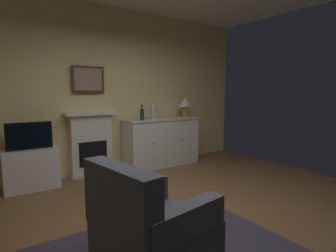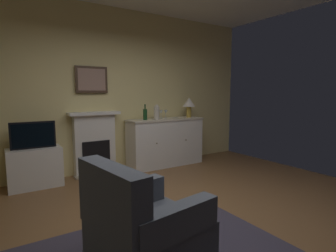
# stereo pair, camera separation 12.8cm
# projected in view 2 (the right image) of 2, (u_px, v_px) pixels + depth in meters

# --- Properties ---
(ground_plane) EXTENTS (6.07, 4.97, 0.10)m
(ground_plane) POSITION_uv_depth(u_px,v_px,m) (190.00, 225.00, 3.01)
(ground_plane) COLOR brown
(ground_plane) RESTS_ON ground
(wall_rear) EXTENTS (6.07, 0.06, 2.93)m
(wall_rear) POSITION_uv_depth(u_px,v_px,m) (109.00, 91.00, 4.88)
(wall_rear) COLOR #EAD68C
(wall_rear) RESTS_ON ground_plane
(fireplace_unit) EXTENTS (0.87, 0.30, 1.10)m
(fireplace_unit) POSITION_uv_depth(u_px,v_px,m) (95.00, 143.00, 4.70)
(fireplace_unit) COLOR white
(fireplace_unit) RESTS_ON ground_plane
(framed_picture) EXTENTS (0.55, 0.04, 0.45)m
(framed_picture) POSITION_uv_depth(u_px,v_px,m) (92.00, 80.00, 4.61)
(framed_picture) COLOR #473323
(sideboard_cabinet) EXTENTS (1.53, 0.49, 0.93)m
(sideboard_cabinet) POSITION_uv_depth(u_px,v_px,m) (165.00, 142.00, 5.29)
(sideboard_cabinet) COLOR white
(sideboard_cabinet) RESTS_ON ground_plane
(table_lamp) EXTENTS (0.26, 0.26, 0.40)m
(table_lamp) POSITION_uv_depth(u_px,v_px,m) (189.00, 104.00, 5.50)
(table_lamp) COLOR #B79338
(table_lamp) RESTS_ON sideboard_cabinet
(wine_bottle) EXTENTS (0.08, 0.08, 0.29)m
(wine_bottle) POSITION_uv_depth(u_px,v_px,m) (145.00, 114.00, 4.96)
(wine_bottle) COLOR #193F1E
(wine_bottle) RESTS_ON sideboard_cabinet
(wine_glass_left) EXTENTS (0.07, 0.07, 0.16)m
(wine_glass_left) POSITION_uv_depth(u_px,v_px,m) (161.00, 112.00, 5.21)
(wine_glass_left) COLOR silver
(wine_glass_left) RESTS_ON sideboard_cabinet
(wine_glass_center) EXTENTS (0.07, 0.07, 0.16)m
(wine_glass_center) POSITION_uv_depth(u_px,v_px,m) (166.00, 112.00, 5.27)
(wine_glass_center) COLOR silver
(wine_glass_center) RESTS_ON sideboard_cabinet
(vase_decorative) EXTENTS (0.11, 0.11, 0.28)m
(vase_decorative) POSITION_uv_depth(u_px,v_px,m) (157.00, 112.00, 5.05)
(vase_decorative) COLOR beige
(vase_decorative) RESTS_ON sideboard_cabinet
(tv_cabinet) EXTENTS (0.75, 0.42, 0.60)m
(tv_cabinet) POSITION_uv_depth(u_px,v_px,m) (35.00, 167.00, 4.08)
(tv_cabinet) COLOR white
(tv_cabinet) RESTS_ON ground_plane
(tv_set) EXTENTS (0.62, 0.07, 0.40)m
(tv_set) POSITION_uv_depth(u_px,v_px,m) (33.00, 135.00, 4.00)
(tv_set) COLOR black
(tv_set) RESTS_ON tv_cabinet
(armchair) EXTENTS (0.91, 0.87, 0.92)m
(armchair) POSITION_uv_depth(u_px,v_px,m) (143.00, 227.00, 2.10)
(armchair) COLOR #474C56
(armchair) RESTS_ON ground_plane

